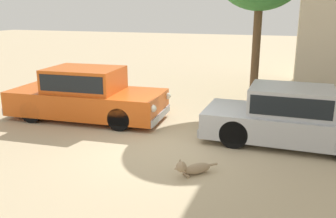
# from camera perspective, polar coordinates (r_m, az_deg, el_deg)

# --- Properties ---
(ground_plane) EXTENTS (80.00, 80.00, 0.00)m
(ground_plane) POSITION_cam_1_polar(r_m,az_deg,el_deg) (8.58, -1.74, -6.02)
(ground_plane) COLOR tan
(parked_sedan_nearest) EXTENTS (4.79, 2.12, 1.52)m
(parked_sedan_nearest) POSITION_cam_1_polar(r_m,az_deg,el_deg) (10.87, -12.85, 2.36)
(parked_sedan_nearest) COLOR #D15619
(parked_sedan_nearest) RESTS_ON ground_plane
(parked_sedan_second) EXTENTS (4.29, 1.75, 1.40)m
(parked_sedan_second) POSITION_cam_1_polar(r_m,az_deg,el_deg) (9.09, 18.98, -1.07)
(parked_sedan_second) COLOR #B2B5BA
(parked_sedan_second) RESTS_ON ground_plane
(stray_dog_spotted) EXTENTS (0.76, 0.74, 0.36)m
(stray_dog_spotted) POSITION_cam_1_polar(r_m,az_deg,el_deg) (7.15, 3.87, -9.35)
(stray_dog_spotted) COLOR #997F60
(stray_dog_spotted) RESTS_ON ground_plane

